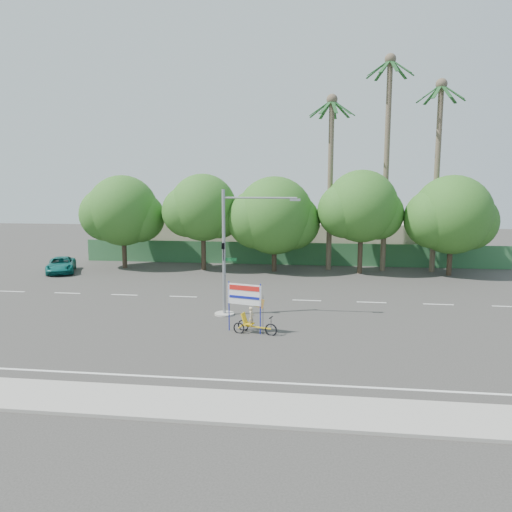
# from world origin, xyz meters

# --- Properties ---
(ground) EXTENTS (120.00, 120.00, 0.00)m
(ground) POSITION_xyz_m (0.00, 0.00, 0.00)
(ground) COLOR #33302D
(ground) RESTS_ON ground
(sidewalk_near) EXTENTS (50.00, 2.40, 0.12)m
(sidewalk_near) POSITION_xyz_m (0.00, -7.50, 0.06)
(sidewalk_near) COLOR gray
(sidewalk_near) RESTS_ON ground
(fence) EXTENTS (38.00, 0.08, 2.00)m
(fence) POSITION_xyz_m (0.00, 21.50, 1.00)
(fence) COLOR #336B3D
(fence) RESTS_ON ground
(building_left) EXTENTS (12.00, 8.00, 4.00)m
(building_left) POSITION_xyz_m (-10.00, 26.00, 2.00)
(building_left) COLOR beige
(building_left) RESTS_ON ground
(building_right) EXTENTS (14.00, 8.00, 3.60)m
(building_right) POSITION_xyz_m (8.00, 26.00, 1.80)
(building_right) COLOR beige
(building_right) RESTS_ON ground
(tree_far_left) EXTENTS (7.14, 6.00, 7.96)m
(tree_far_left) POSITION_xyz_m (-14.05, 18.00, 4.76)
(tree_far_left) COLOR #473828
(tree_far_left) RESTS_ON ground
(tree_left) EXTENTS (6.66, 5.60, 8.07)m
(tree_left) POSITION_xyz_m (-7.05, 18.00, 5.06)
(tree_left) COLOR #473828
(tree_left) RESTS_ON ground
(tree_center) EXTENTS (7.62, 6.40, 7.85)m
(tree_center) POSITION_xyz_m (-1.05, 18.00, 4.47)
(tree_center) COLOR #473828
(tree_center) RESTS_ON ground
(tree_right) EXTENTS (6.90, 5.80, 8.36)m
(tree_right) POSITION_xyz_m (5.95, 18.00, 5.24)
(tree_right) COLOR #473828
(tree_right) RESTS_ON ground
(tree_far_right) EXTENTS (7.38, 6.20, 7.94)m
(tree_far_right) POSITION_xyz_m (12.95, 18.00, 4.64)
(tree_far_right) COLOR #473828
(tree_far_right) RESTS_ON ground
(palm_tall) EXTENTS (3.73, 3.79, 17.45)m
(palm_tall) POSITION_xyz_m (8.00, 19.50, 10.46)
(palm_tall) COLOR #70604C
(palm_tall) RESTS_ON ground
(palm_mid) EXTENTS (3.73, 3.79, 15.45)m
(palm_mid) POSITION_xyz_m (12.00, 19.50, 9.40)
(palm_mid) COLOR #70604C
(palm_mid) RESTS_ON ground
(palm_short) EXTENTS (3.73, 3.79, 14.45)m
(palm_short) POSITION_xyz_m (3.50, 19.50, 8.86)
(palm_short) COLOR #70604C
(palm_short) RESTS_ON ground
(traffic_signal) EXTENTS (4.72, 1.10, 7.00)m
(traffic_signal) POSITION_xyz_m (-2.20, 3.98, 2.92)
(traffic_signal) COLOR gray
(traffic_signal) RESTS_ON ground
(trike_billboard) EXTENTS (2.54, 0.98, 2.56)m
(trike_billboard) POSITION_xyz_m (-0.64, 0.82, 1.03)
(trike_billboard) COLOR black
(trike_billboard) RESTS_ON ground
(pickup_truck) EXTENTS (3.73, 4.99, 1.26)m
(pickup_truck) POSITION_xyz_m (-18.33, 15.19, 0.63)
(pickup_truck) COLOR #0E635D
(pickup_truck) RESTS_ON ground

